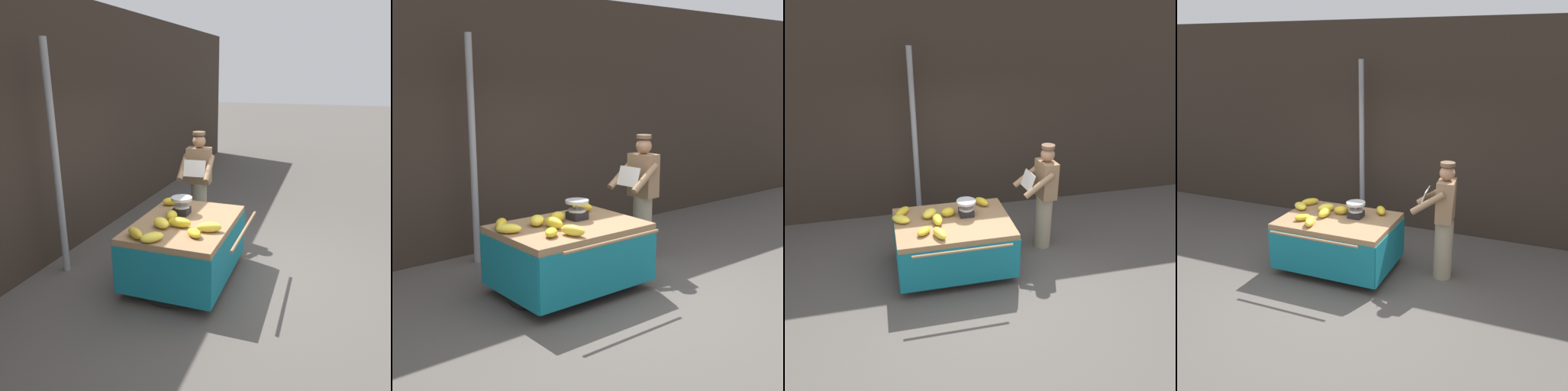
# 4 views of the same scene
# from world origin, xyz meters

# --- Properties ---
(ground_plane) EXTENTS (60.00, 60.00, 0.00)m
(ground_plane) POSITION_xyz_m (0.00, 0.00, 0.00)
(ground_plane) COLOR #514C47
(back_wall) EXTENTS (16.00, 0.24, 3.65)m
(back_wall) POSITION_xyz_m (0.00, 2.61, 1.83)
(back_wall) COLOR #332821
(back_wall) RESTS_ON ground
(street_pole) EXTENTS (0.09, 0.09, 3.01)m
(street_pole) POSITION_xyz_m (-0.69, 2.16, 1.51)
(street_pole) COLOR gray
(street_pole) RESTS_ON ground
(banana_cart) EXTENTS (1.66, 1.38, 0.81)m
(banana_cart) POSITION_xyz_m (-0.36, 0.53, 0.60)
(banana_cart) COLOR #93704C
(banana_cart) RESTS_ON ground
(weighing_scale) EXTENTS (0.28, 0.28, 0.24)m
(weighing_scale) POSITION_xyz_m (-0.13, 0.66, 0.92)
(weighing_scale) COLOR black
(weighing_scale) RESTS_ON banana_cart
(banana_bunch_0) EXTENTS (0.21, 0.32, 0.12)m
(banana_bunch_0) POSITION_xyz_m (-0.60, 0.13, 0.87)
(banana_bunch_0) COLOR yellow
(banana_bunch_0) RESTS_ON banana_cart
(banana_bunch_1) EXTENTS (0.24, 0.19, 0.12)m
(banana_bunch_1) POSITION_xyz_m (-0.39, 0.70, 0.87)
(banana_bunch_1) COLOR gold
(banana_bunch_1) RESTS_ON banana_cart
(banana_bunch_2) EXTENTS (0.25, 0.29, 0.12)m
(banana_bunch_2) POSITION_xyz_m (0.16, 0.93, 0.86)
(banana_bunch_2) COLOR gold
(banana_bunch_2) RESTS_ON banana_cart
(banana_bunch_3) EXTENTS (0.13, 0.29, 0.12)m
(banana_bunch_3) POSITION_xyz_m (-0.58, 0.52, 0.87)
(banana_bunch_3) COLOR yellow
(banana_bunch_3) RESTS_ON banana_cart
(banana_bunch_4) EXTENTS (0.29, 0.30, 0.12)m
(banana_bunch_4) POSITION_xyz_m (-0.66, 0.73, 0.86)
(banana_bunch_4) COLOR yellow
(banana_bunch_4) RESTS_ON banana_cart
(banana_bunch_5) EXTENTS (0.25, 0.26, 0.09)m
(banana_bunch_5) POSITION_xyz_m (-0.80, 0.26, 0.85)
(banana_bunch_5) COLOR gold
(banana_bunch_5) RESTS_ON banana_cart
(banana_bunch_6) EXTENTS (0.32, 0.30, 0.10)m
(banana_bunch_6) POSITION_xyz_m (-1.07, 0.66, 0.86)
(banana_bunch_6) COLOR yellow
(banana_bunch_6) RESTS_ON banana_cart
(banana_bunch_7) EXTENTS (0.28, 0.30, 0.11)m
(banana_bunch_7) POSITION_xyz_m (-1.04, 0.88, 0.86)
(banana_bunch_7) COLOR gold
(banana_bunch_7) RESTS_ON banana_cart
(vendor_person) EXTENTS (0.60, 0.55, 1.71)m
(vendor_person) POSITION_xyz_m (1.13, 0.85, 0.87)
(vendor_person) COLOR gray
(vendor_person) RESTS_ON ground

